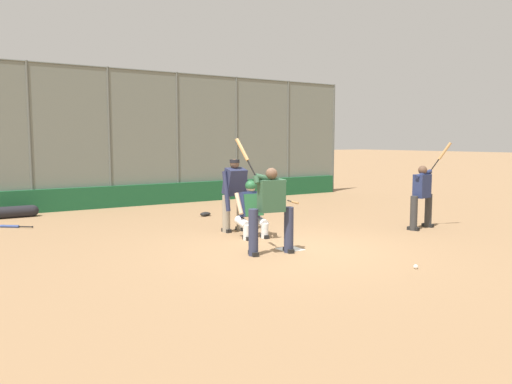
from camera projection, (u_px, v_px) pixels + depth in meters
ground_plane at (290, 249)px, 9.72m from camera, size 160.00×160.00×0.00m
home_plate_marker at (290, 249)px, 9.72m from camera, size 0.43×0.43×0.01m
backstop_fence at (145, 135)px, 16.28m from camera, size 16.23×0.08×4.40m
padding_wall at (147, 195)px, 16.40m from camera, size 15.83×0.18×0.69m
bleachers_beyond at (175, 185)px, 19.32m from camera, size 11.31×1.95×1.16m
batter_at_plate at (271, 207)px, 9.26m from camera, size 0.95×0.74×2.16m
catcher_behind_plate at (252, 208)px, 10.85m from camera, size 0.67×0.81×1.25m
umpire_home at (234, 193)px, 11.55m from camera, size 0.69×0.44×1.69m
batter_on_deck at (422, 195)px, 11.95m from camera, size 1.05×0.56×2.08m
spare_bat_near_backstop at (294, 202)px, 16.92m from camera, size 0.22×0.84×0.07m
spare_bat_by_padding at (12, 226)px, 12.15m from camera, size 0.69×0.58×0.07m
fielding_glove_on_dirt at (205, 214)px, 14.02m from camera, size 0.32×0.24×0.11m
baseball_loose at (416, 267)px, 8.25m from camera, size 0.07×0.07×0.07m
equipment_bag_dugout_side at (15, 212)px, 13.72m from camera, size 1.23×0.32×0.32m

